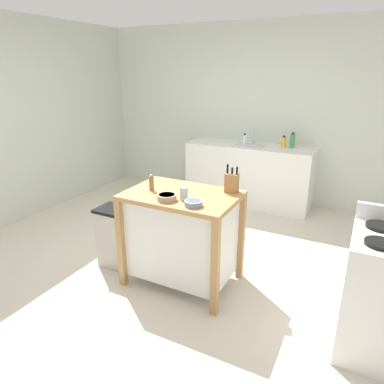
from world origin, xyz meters
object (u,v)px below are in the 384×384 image
drinking_cup (184,194)px  bottle_dish_soap (244,139)px  sink_faucet (254,136)px  kitchen_island (182,233)px  pepper_grinder (151,183)px  trash_bin (117,237)px  bottle_hand_soap (284,142)px  bottle_spray_cleaner (292,141)px  bowl_stoneware_deep (167,197)px  bowl_ceramic_small (193,203)px  knife_block (232,182)px

drinking_cup → bottle_dish_soap: size_ratio=0.69×
sink_faucet → bottle_dish_soap: (-0.09, -0.15, -0.03)m
kitchen_island → bottle_dish_soap: size_ratio=6.01×
pepper_grinder → bottle_dish_soap: bottle_dish_soap is taller
trash_bin → bottle_hand_soap: bottle_hand_soap is taller
kitchen_island → bottle_spray_cleaner: bearing=79.1°
kitchen_island → pepper_grinder: pepper_grinder is taller
trash_bin → bottle_spray_cleaner: bearing=63.8°
pepper_grinder → bottle_spray_cleaner: size_ratio=0.71×
bowl_stoneware_deep → bottle_hand_soap: bottle_hand_soap is taller
bowl_ceramic_small → bottle_hand_soap: 2.57m
trash_bin → bottle_hand_soap: (1.08, 2.40, 0.65)m
drinking_cup → bottle_dish_soap: 2.44m
trash_bin → bottle_dish_soap: bottle_dish_soap is taller
kitchen_island → bowl_stoneware_deep: 0.47m
bottle_dish_soap → knife_block: bearing=-74.0°
pepper_grinder → bottle_spray_cleaner: 2.54m
sink_faucet → bottle_dish_soap: sink_faucet is taller
knife_block → kitchen_island: bearing=-147.8°
pepper_grinder → sink_faucet: 2.49m
knife_block → bottle_hand_soap: (-0.03, 2.12, -0.01)m
trash_bin → bottle_dish_soap: (0.53, 2.33, 0.65)m
bowl_stoneware_deep → sink_faucet: bearing=91.9°
sink_faucet → bottle_hand_soap: bearing=-9.5°
knife_block → pepper_grinder: size_ratio=1.63×
bottle_hand_soap → bowl_ceramic_small: bearing=-92.7°
sink_faucet → bottle_dish_soap: size_ratio=1.33×
knife_block → bowl_stoneware_deep: 0.60m
kitchen_island → drinking_cup: (0.09, -0.13, 0.45)m
bottle_hand_soap → bottle_dish_soap: bearing=-172.9°
sink_faucet → drinking_cup: bearing=-85.3°
kitchen_island → trash_bin: bearing=-176.2°
drinking_cup → bottle_dish_soap: bottle_dish_soap is taller
bottle_dish_soap → kitchen_island: bearing=-84.8°
bottle_spray_cleaner → knife_block: bearing=-92.2°
bottle_hand_soap → drinking_cup: bearing=-95.8°
bottle_spray_cleaner → bottle_dish_soap: (-0.67, -0.10, -0.02)m
bottle_hand_soap → bottle_dish_soap: 0.56m
pepper_grinder → bottle_dish_soap: (0.07, 2.34, 0.00)m
drinking_cup → bottle_dish_soap: bearing=97.2°
sink_faucet → bottle_spray_cleaner: 0.58m
sink_faucet → kitchen_island: bearing=-87.3°
knife_block → trash_bin: (-1.11, -0.29, -0.67)m
trash_bin → sink_faucet: sink_faucet is taller
bowl_stoneware_deep → bottle_dish_soap: bottle_dish_soap is taller
bowl_ceramic_small → sink_faucet: bearing=97.4°
bowl_stoneware_deep → bottle_spray_cleaner: bearing=79.3°
bowl_stoneware_deep → trash_bin: bowl_stoneware_deep is taller
bowl_ceramic_small → trash_bin: bowl_ceramic_small is taller
kitchen_island → drinking_cup: drinking_cup is taller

